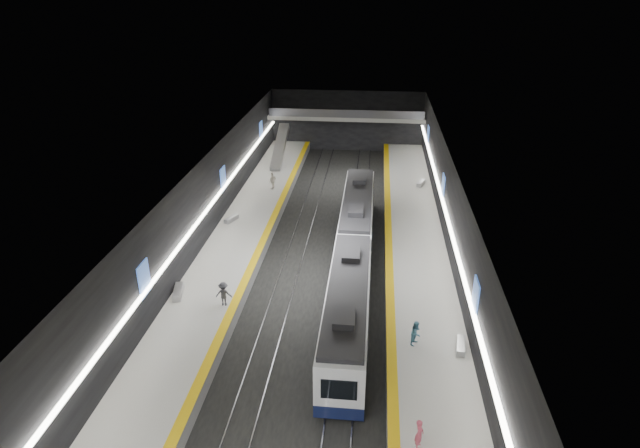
# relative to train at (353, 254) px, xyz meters

# --- Properties ---
(ground) EXTENTS (70.00, 70.00, 0.00)m
(ground) POSITION_rel_train_xyz_m (-2.50, -0.99, -2.20)
(ground) COLOR black
(ground) RESTS_ON ground
(ceiling) EXTENTS (20.00, 70.00, 0.04)m
(ceiling) POSITION_rel_train_xyz_m (-2.50, -0.99, 5.80)
(ceiling) COLOR beige
(ceiling) RESTS_ON wall_left
(wall_left) EXTENTS (0.04, 70.00, 8.00)m
(wall_left) POSITION_rel_train_xyz_m (-12.50, -0.99, 1.80)
(wall_left) COLOR black
(wall_left) RESTS_ON ground
(wall_right) EXTENTS (0.04, 70.00, 8.00)m
(wall_right) POSITION_rel_train_xyz_m (7.50, -0.99, 1.80)
(wall_right) COLOR black
(wall_right) RESTS_ON ground
(wall_back) EXTENTS (20.00, 0.04, 8.00)m
(wall_back) POSITION_rel_train_xyz_m (-2.50, 34.01, 1.80)
(wall_back) COLOR black
(wall_back) RESTS_ON ground
(platform_left) EXTENTS (5.00, 70.00, 1.00)m
(platform_left) POSITION_rel_train_xyz_m (-10.00, -0.99, -1.70)
(platform_left) COLOR slate
(platform_left) RESTS_ON ground
(tile_surface_left) EXTENTS (5.00, 70.00, 0.02)m
(tile_surface_left) POSITION_rel_train_xyz_m (-10.00, -0.99, -1.19)
(tile_surface_left) COLOR #B3B3AD
(tile_surface_left) RESTS_ON platform_left
(tactile_strip_left) EXTENTS (0.60, 70.00, 0.02)m
(tactile_strip_left) POSITION_rel_train_xyz_m (-7.80, -0.99, -1.18)
(tactile_strip_left) COLOR gold
(tactile_strip_left) RESTS_ON platform_left
(platform_right) EXTENTS (5.00, 70.00, 1.00)m
(platform_right) POSITION_rel_train_xyz_m (5.00, -0.99, -1.70)
(platform_right) COLOR slate
(platform_right) RESTS_ON ground
(tile_surface_right) EXTENTS (5.00, 70.00, 0.02)m
(tile_surface_right) POSITION_rel_train_xyz_m (5.00, -0.99, -1.19)
(tile_surface_right) COLOR #B3B3AD
(tile_surface_right) RESTS_ON platform_right
(tactile_strip_right) EXTENTS (0.60, 70.00, 0.02)m
(tactile_strip_right) POSITION_rel_train_xyz_m (2.80, -0.99, -1.18)
(tactile_strip_right) COLOR gold
(tactile_strip_right) RESTS_ON platform_right
(rails) EXTENTS (6.52, 70.00, 0.12)m
(rails) POSITION_rel_train_xyz_m (-2.50, -0.99, -2.14)
(rails) COLOR gray
(rails) RESTS_ON ground
(train) EXTENTS (2.69, 30.05, 3.60)m
(train) POSITION_rel_train_xyz_m (0.00, 0.00, 0.00)
(train) COLOR #11183E
(train) RESTS_ON ground
(ad_posters) EXTENTS (19.94, 53.50, 2.20)m
(ad_posters) POSITION_rel_train_xyz_m (-2.50, 0.01, 2.30)
(ad_posters) COLOR #426CC6
(ad_posters) RESTS_ON wall_left
(cove_light_left) EXTENTS (0.25, 68.60, 0.12)m
(cove_light_left) POSITION_rel_train_xyz_m (-12.30, -0.99, 1.60)
(cove_light_left) COLOR white
(cove_light_left) RESTS_ON wall_left
(cove_light_right) EXTENTS (0.25, 68.60, 0.12)m
(cove_light_right) POSITION_rel_train_xyz_m (7.30, -0.99, 1.60)
(cove_light_right) COLOR white
(cove_light_right) RESTS_ON wall_right
(mezzanine_bridge) EXTENTS (20.00, 3.00, 1.50)m
(mezzanine_bridge) POSITION_rel_train_xyz_m (-2.50, 31.94, 2.84)
(mezzanine_bridge) COLOR gray
(mezzanine_bridge) RESTS_ON wall_left
(escalator) EXTENTS (1.20, 7.50, 3.92)m
(escalator) POSITION_rel_train_xyz_m (-10.00, 25.01, 0.70)
(escalator) COLOR #99999E
(escalator) RESTS_ON platform_left
(bench_left_near) EXTENTS (0.96, 2.06, 0.49)m
(bench_left_near) POSITION_rel_train_xyz_m (-12.00, -5.19, -0.95)
(bench_left_near) COLOR #99999E
(bench_left_near) RESTS_ON platform_left
(bench_left_far) EXTENTS (1.07, 1.70, 0.40)m
(bench_left_far) POSITION_rel_train_xyz_m (-11.48, 7.47, -0.99)
(bench_left_far) COLOR #99999E
(bench_left_far) RESTS_ON platform_left
(bench_right_near) EXTENTS (0.74, 1.81, 0.43)m
(bench_right_near) POSITION_rel_train_xyz_m (6.92, -9.23, -0.98)
(bench_right_near) COLOR #99999E
(bench_right_near) RESTS_ON platform_right
(bench_right_far) EXTENTS (1.05, 1.84, 0.43)m
(bench_right_far) POSITION_rel_train_xyz_m (6.36, 18.71, -0.98)
(bench_right_far) COLOR #99999E
(bench_right_far) RESTS_ON platform_right
(passenger_right_a) EXTENTS (0.49, 0.65, 1.61)m
(passenger_right_a) POSITION_rel_train_xyz_m (3.93, -16.98, -0.39)
(passenger_right_a) COLOR #CB4C63
(passenger_right_a) RESTS_ON platform_right
(passenger_right_b) EXTENTS (0.90, 0.97, 1.59)m
(passenger_right_b) POSITION_rel_train_xyz_m (4.24, -9.04, -0.40)
(passenger_right_b) COLOR teal
(passenger_right_b) RESTS_ON platform_right
(passenger_left_a) EXTENTS (0.82, 1.16, 1.83)m
(passenger_left_a) POSITION_rel_train_xyz_m (-9.20, 15.91, -0.28)
(passenger_left_a) COLOR silver
(passenger_left_a) RESTS_ON platform_left
(passenger_left_b) EXTENTS (1.16, 0.71, 1.74)m
(passenger_left_b) POSITION_rel_train_xyz_m (-8.43, -6.10, -0.33)
(passenger_left_b) COLOR #404147
(passenger_left_b) RESTS_ON platform_left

